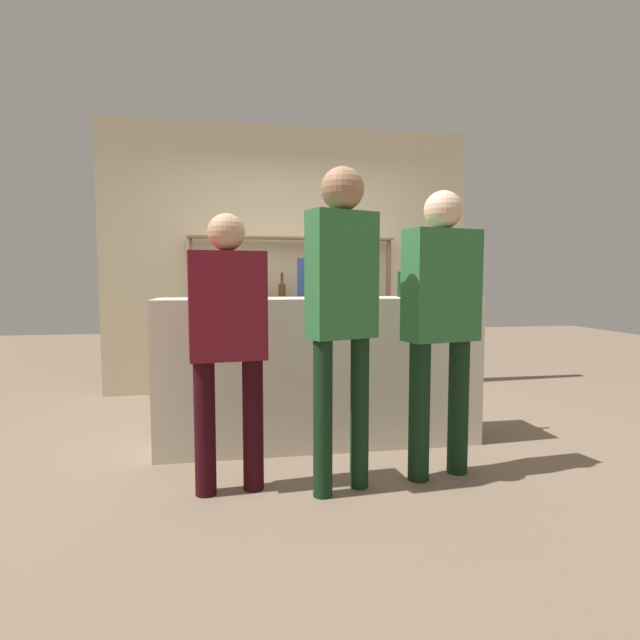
# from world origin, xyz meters

# --- Properties ---
(ground_plane) EXTENTS (16.00, 16.00, 0.00)m
(ground_plane) POSITION_xyz_m (0.00, 0.00, 0.00)
(ground_plane) COLOR #7A6651
(bar_counter) EXTENTS (2.30, 0.50, 1.07)m
(bar_counter) POSITION_xyz_m (0.00, 0.00, 0.53)
(bar_counter) COLOR beige
(bar_counter) RESTS_ON ground_plane
(back_wall) EXTENTS (3.90, 0.12, 2.80)m
(back_wall) POSITION_xyz_m (0.00, 1.85, 1.40)
(back_wall) COLOR beige
(back_wall) RESTS_ON ground_plane
(back_shelf) EXTENTS (2.13, 0.18, 1.63)m
(back_shelf) POSITION_xyz_m (0.01, 1.67, 1.09)
(back_shelf) COLOR #897056
(back_shelf) RESTS_ON ground_plane
(counter_bottle_0) EXTENTS (0.08, 0.08, 0.36)m
(counter_bottle_0) POSITION_xyz_m (0.34, -0.13, 1.20)
(counter_bottle_0) COLOR silver
(counter_bottle_0) RESTS_ON bar_counter
(counter_bottle_1) EXTENTS (0.08, 0.08, 0.36)m
(counter_bottle_1) POSITION_xyz_m (1.00, -0.01, 1.20)
(counter_bottle_1) COLOR black
(counter_bottle_1) RESTS_ON bar_counter
(counter_bottle_2) EXTENTS (0.07, 0.07, 0.35)m
(counter_bottle_2) POSITION_xyz_m (-0.62, 0.09, 1.20)
(counter_bottle_2) COLOR black
(counter_bottle_2) RESTS_ON bar_counter
(counter_bottle_3) EXTENTS (0.08, 0.08, 0.31)m
(counter_bottle_3) POSITION_xyz_m (0.64, 0.06, 1.19)
(counter_bottle_3) COLOR black
(counter_bottle_3) RESTS_ON bar_counter
(wine_glass) EXTENTS (0.07, 0.07, 0.14)m
(wine_glass) POSITION_xyz_m (-0.75, -0.08, 1.17)
(wine_glass) COLOR silver
(wine_glass) RESTS_ON bar_counter
(ice_bucket) EXTENTS (0.21, 0.21, 0.24)m
(ice_bucket) POSITION_xyz_m (0.84, -0.00, 1.19)
(ice_bucket) COLOR black
(ice_bucket) RESTS_ON bar_counter
(cork_jar) EXTENTS (0.11, 0.11, 0.13)m
(cork_jar) POSITION_xyz_m (-0.61, -0.09, 1.13)
(cork_jar) COLOR silver
(cork_jar) RESTS_ON bar_counter
(server_behind_counter) EXTENTS (0.50, 0.26, 1.60)m
(server_behind_counter) POSITION_xyz_m (0.19, 0.91, 0.92)
(server_behind_counter) COLOR #121C33
(server_behind_counter) RESTS_ON ground_plane
(customer_left) EXTENTS (0.44, 0.23, 1.56)m
(customer_left) POSITION_xyz_m (-0.65, -0.74, 0.91)
(customer_left) COLOR black
(customer_left) RESTS_ON ground_plane
(customer_center) EXTENTS (0.41, 0.29, 1.81)m
(customer_center) POSITION_xyz_m (-0.02, -0.85, 1.10)
(customer_center) COLOR black
(customer_center) RESTS_ON ground_plane
(customer_right) EXTENTS (0.48, 0.29, 1.72)m
(customer_right) POSITION_xyz_m (0.61, -0.73, 1.01)
(customer_right) COLOR black
(customer_right) RESTS_ON ground_plane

